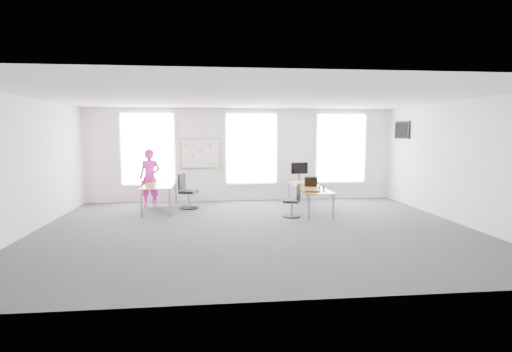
{
  "coord_description": "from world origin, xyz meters",
  "views": [
    {
      "loc": [
        -0.98,
        -8.98,
        2.2
      ],
      "look_at": [
        0.14,
        1.2,
        1.1
      ],
      "focal_mm": 28.0,
      "sensor_mm": 36.0,
      "label": 1
    }
  ],
  "objects": [
    {
      "name": "headphones",
      "position": [
        1.96,
        1.5,
        0.73
      ],
      "size": [
        0.17,
        0.09,
        0.1
      ],
      "rotation": [
        0.0,
        0.0,
        0.03
      ],
      "color": "black",
      "rests_on": "desk_right"
    },
    {
      "name": "wall_front",
      "position": [
        0.0,
        -4.0,
        1.5
      ],
      "size": [
        10.0,
        0.0,
        10.0
      ],
      "primitive_type": "plane",
      "rotation": [
        -1.57,
        0.0,
        0.0
      ],
      "color": "white",
      "rests_on": "ground"
    },
    {
      "name": "window_left",
      "position": [
        -3.0,
        3.97,
        1.7
      ],
      "size": [
        1.6,
        0.06,
        2.2
      ],
      "primitive_type": "cube",
      "color": "white",
      "rests_on": "wall_back"
    },
    {
      "name": "monitor",
      "position": [
        1.75,
        3.29,
        1.05
      ],
      "size": [
        0.55,
        0.22,
        0.6
      ],
      "rotation": [
        0.0,
        0.0,
        0.06
      ],
      "color": "black",
      "rests_on": "desk_right"
    },
    {
      "name": "floor",
      "position": [
        0.0,
        0.0,
        0.0
      ],
      "size": [
        10.0,
        10.0,
        0.0
      ],
      "primitive_type": "plane",
      "color": "#2B2C31",
      "rests_on": "ground"
    },
    {
      "name": "window_right",
      "position": [
        3.3,
        3.97,
        1.7
      ],
      "size": [
        1.6,
        0.06,
        2.2
      ],
      "primitive_type": "cube",
      "color": "white",
      "rests_on": "wall_back"
    },
    {
      "name": "desk_right",
      "position": [
        1.76,
        2.1,
        0.64
      ],
      "size": [
        0.75,
        2.8,
        0.68
      ],
      "color": "#B06732",
      "rests_on": "ground"
    },
    {
      "name": "lens_cap",
      "position": [
        1.91,
        1.49,
        0.69
      ],
      "size": [
        0.08,
        0.08,
        0.01
      ],
      "primitive_type": "cylinder",
      "rotation": [
        0.0,
        0.0,
        -0.12
      ],
      "color": "black",
      "rests_on": "desk_right"
    },
    {
      "name": "chair_left",
      "position": [
        -1.73,
        2.73,
        0.45
      ],
      "size": [
        0.59,
        0.59,
        1.02
      ],
      "rotation": [
        0.0,
        0.0,
        1.23
      ],
      "color": "black",
      "rests_on": "ground"
    },
    {
      "name": "window_mid",
      "position": [
        0.3,
        3.97,
        1.7
      ],
      "size": [
        1.6,
        0.06,
        2.2
      ],
      "primitive_type": "cube",
      "color": "white",
      "rests_on": "wall_back"
    },
    {
      "name": "wall_back",
      "position": [
        0.0,
        4.0,
        1.5
      ],
      "size": [
        10.0,
        0.0,
        10.0
      ],
      "primitive_type": "plane",
      "rotation": [
        1.57,
        0.0,
        0.0
      ],
      "color": "white",
      "rests_on": "ground"
    },
    {
      "name": "laptop_sleeve",
      "position": [
        1.81,
        2.03,
        0.82
      ],
      "size": [
        0.36,
        0.23,
        0.29
      ],
      "rotation": [
        0.0,
        0.0,
        -0.13
      ],
      "color": "black",
      "rests_on": "desk_right"
    },
    {
      "name": "wall_left",
      "position": [
        -5.0,
        0.0,
        1.5
      ],
      "size": [
        0.0,
        10.0,
        10.0
      ],
      "primitive_type": "plane",
      "rotation": [
        1.57,
        0.0,
        1.57
      ],
      "color": "white",
      "rests_on": "ground"
    },
    {
      "name": "desk_left",
      "position": [
        -2.47,
        2.56,
        0.7
      ],
      "size": [
        0.84,
        2.09,
        0.76
      ],
      "color": "#B06732",
      "rests_on": "ground"
    },
    {
      "name": "whiteboard",
      "position": [
        -1.35,
        3.97,
        1.55
      ],
      "size": [
        1.2,
        0.03,
        0.9
      ],
      "primitive_type": "cube",
      "color": "white",
      "rests_on": "wall_back"
    },
    {
      "name": "mouse",
      "position": [
        1.94,
        1.12,
        0.7
      ],
      "size": [
        0.09,
        0.12,
        0.04
      ],
      "primitive_type": "ellipsoid",
      "rotation": [
        0.0,
        0.0,
        0.29
      ],
      "color": "black",
      "rests_on": "desk_right"
    },
    {
      "name": "chair_right",
      "position": [
        1.14,
        1.2,
        0.38
      ],
      "size": [
        0.51,
        0.51,
        0.87
      ],
      "rotation": [
        0.0,
        0.0,
        -1.95
      ],
      "color": "black",
      "rests_on": "ground"
    },
    {
      "name": "person",
      "position": [
        -2.85,
        3.22,
        0.87
      ],
      "size": [
        0.68,
        0.48,
        1.74
      ],
      "primitive_type": "imported",
      "rotation": [
        0.0,
        0.0,
        -0.11
      ],
      "color": "#CA1DA6",
      "rests_on": "ground"
    },
    {
      "name": "paper_stack",
      "position": [
        1.61,
        2.49,
        0.73
      ],
      "size": [
        0.29,
        0.22,
        0.1
      ],
      "primitive_type": "cube",
      "rotation": [
        0.0,
        0.0,
        -0.03
      ],
      "color": "beige",
      "rests_on": "desk_right"
    },
    {
      "name": "tv",
      "position": [
        4.95,
        3.0,
        2.3
      ],
      "size": [
        0.06,
        0.9,
        0.55
      ],
      "primitive_type": "cube",
      "color": "black",
      "rests_on": "wall_right"
    },
    {
      "name": "wall_clock",
      "position": [
        -1.35,
        3.97,
        2.35
      ],
      "size": [
        0.3,
        0.04,
        0.3
      ],
      "primitive_type": "cylinder",
      "rotation": [
        1.57,
        0.0,
        0.0
      ],
      "color": "gray",
      "rests_on": "wall_back"
    },
    {
      "name": "wall_right",
      "position": [
        5.0,
        0.0,
        1.5
      ],
      "size": [
        0.0,
        10.0,
        10.0
      ],
      "primitive_type": "plane",
      "rotation": [
        1.57,
        0.0,
        -1.57
      ],
      "color": "white",
      "rests_on": "ground"
    },
    {
      "name": "ceiling",
      "position": [
        0.0,
        0.0,
        3.0
      ],
      "size": [
        10.0,
        10.0,
        0.0
      ],
      "primitive_type": "plane",
      "rotation": [
        3.14,
        0.0,
        0.0
      ],
      "color": "silver",
      "rests_on": "ground"
    },
    {
      "name": "keyboard",
      "position": [
        1.6,
        1.05,
        0.69
      ],
      "size": [
        0.43,
        0.22,
        0.02
      ],
      "primitive_type": "cube",
      "rotation": [
        0.0,
        0.0,
        -0.19
      ],
      "color": "black",
      "rests_on": "desk_right"
    }
  ]
}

